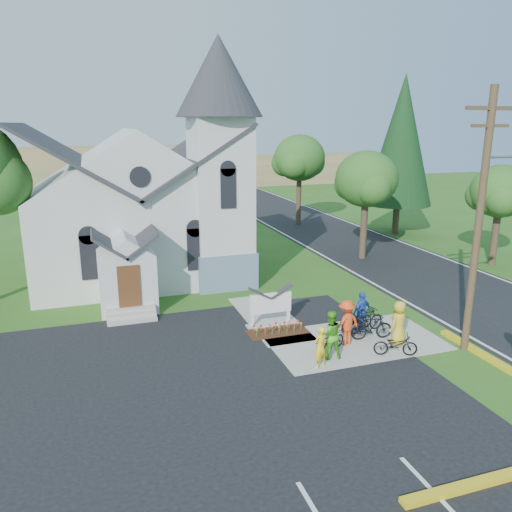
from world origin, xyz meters
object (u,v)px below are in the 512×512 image
object	(u,v)px
cyclist_0	(320,347)
bike_1	(372,327)
bike_2	(357,320)
bike_4	(396,345)
cyclist_2	(362,312)
cyclist_1	(330,335)
cyclist_3	(347,322)
bike_0	(330,340)
church_sign	(271,303)
utility_pole	(481,215)
cyclist_4	(399,323)
bike_3	(366,320)

from	to	relation	value
cyclist_0	bike_1	size ratio (longest dim) A/B	0.89
cyclist_0	bike_2	bearing A→B (deg)	-156.96
bike_4	cyclist_2	bearing A→B (deg)	23.30
bike_1	cyclist_2	bearing A→B (deg)	6.90
cyclist_1	cyclist_3	bearing A→B (deg)	-137.41
bike_0	bike_2	bearing A→B (deg)	-75.56
cyclist_0	cyclist_2	xyz separation A→B (m)	(3.10, 2.43, 0.09)
church_sign	utility_pole	xyz separation A→B (m)	(6.56, -4.70, 4.38)
cyclist_0	bike_0	world-z (taller)	cyclist_0
church_sign	bike_0	world-z (taller)	church_sign
utility_pole	cyclist_3	xyz separation A→B (m)	(-4.38, 1.81, -4.42)
church_sign	cyclist_4	size ratio (longest dim) A/B	1.22
cyclist_1	cyclist_3	size ratio (longest dim) A/B	1.02
bike_1	cyclist_2	world-z (taller)	cyclist_2
bike_0	cyclist_4	distance (m)	2.95
cyclist_1	bike_3	size ratio (longest dim) A/B	1.06
cyclist_1	utility_pole	bearing A→B (deg)	176.16
bike_1	bike_2	distance (m)	1.00
bike_0	utility_pole	bearing A→B (deg)	-126.89
church_sign	cyclist_1	size ratio (longest dim) A/B	1.16
bike_1	bike_3	world-z (taller)	bike_3
church_sign	bike_3	world-z (taller)	church_sign
bike_0	bike_4	xyz separation A→B (m)	(2.18, -1.20, 0.03)
cyclist_0	cyclist_4	xyz separation A→B (m)	(3.88, 0.86, 0.11)
church_sign	cyclist_3	xyz separation A→B (m)	(2.18, -2.89, -0.05)
church_sign	bike_2	world-z (taller)	church_sign
cyclist_0	bike_0	size ratio (longest dim) A/B	1.04
bike_1	cyclist_3	bearing A→B (deg)	102.25
utility_pole	cyclist_3	world-z (taller)	utility_pole
church_sign	bike_3	xyz separation A→B (m)	(3.58, -2.08, -0.44)
bike_2	bike_3	world-z (taller)	bike_3
church_sign	cyclist_0	distance (m)	4.39
church_sign	bike_4	world-z (taller)	church_sign
utility_pole	bike_2	size ratio (longest dim) A/B	5.66
cyclist_0	cyclist_4	distance (m)	3.98
utility_pole	cyclist_1	bearing A→B (deg)	170.68
bike_0	cyclist_2	distance (m)	2.50
church_sign	cyclist_2	bearing A→B (deg)	-29.53
utility_pole	cyclist_4	distance (m)	5.17
cyclist_3	bike_4	distance (m)	2.06
utility_pole	cyclist_4	xyz separation A→B (m)	(-2.36, 1.19, -4.45)
cyclist_4	bike_4	size ratio (longest dim) A/B	1.09
utility_pole	cyclist_4	world-z (taller)	utility_pole
church_sign	cyclist_4	xyz separation A→B (m)	(4.21, -3.51, -0.07)
bike_1	bike_4	size ratio (longest dim) A/B	1.07
bike_4	cyclist_3	bearing A→B (deg)	62.72
cyclist_3	cyclist_4	xyz separation A→B (m)	(2.03, -0.62, -0.02)
cyclist_0	bike_1	world-z (taller)	cyclist_0
church_sign	bike_1	world-z (taller)	church_sign
church_sign	cyclist_0	bearing A→B (deg)	-85.75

